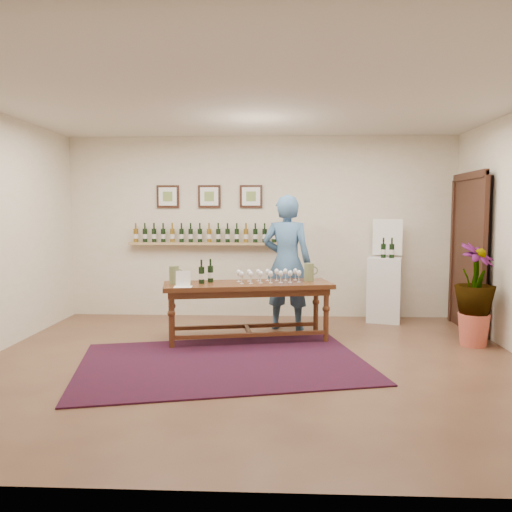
{
  "coord_description": "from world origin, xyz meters",
  "views": [
    {
      "loc": [
        0.27,
        -5.28,
        1.63
      ],
      "look_at": [
        0.0,
        0.8,
        1.1
      ],
      "focal_mm": 35.0,
      "sensor_mm": 36.0,
      "label": 1
    }
  ],
  "objects_px": {
    "tasting_table": "(248,292)",
    "potted_plant": "(475,295)",
    "display_pedestal": "(384,289)",
    "person": "(287,263)"
  },
  "relations": [
    {
      "from": "tasting_table",
      "to": "potted_plant",
      "type": "height_order",
      "value": "potted_plant"
    },
    {
      "from": "display_pedestal",
      "to": "potted_plant",
      "type": "height_order",
      "value": "potted_plant"
    },
    {
      "from": "display_pedestal",
      "to": "potted_plant",
      "type": "bearing_deg",
      "value": -59.55
    },
    {
      "from": "potted_plant",
      "to": "tasting_table",
      "type": "bearing_deg",
      "value": 177.56
    },
    {
      "from": "display_pedestal",
      "to": "potted_plant",
      "type": "relative_size",
      "value": 0.88
    },
    {
      "from": "person",
      "to": "potted_plant",
      "type": "bearing_deg",
      "value": 174.34
    },
    {
      "from": "tasting_table",
      "to": "display_pedestal",
      "type": "distance_m",
      "value": 2.34
    },
    {
      "from": "tasting_table",
      "to": "potted_plant",
      "type": "distance_m",
      "value": 2.78
    },
    {
      "from": "tasting_table",
      "to": "person",
      "type": "xyz_separation_m",
      "value": [
        0.5,
        0.67,
        0.3
      ]
    },
    {
      "from": "display_pedestal",
      "to": "person",
      "type": "bearing_deg",
      "value": -158.31
    }
  ]
}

